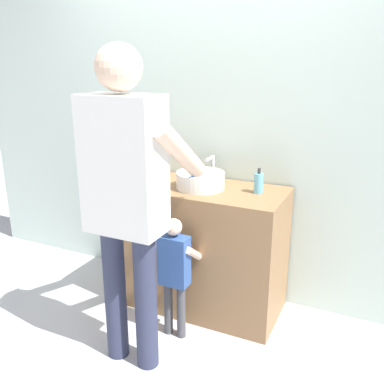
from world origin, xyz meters
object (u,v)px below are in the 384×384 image
(child_toddler, at_px, (175,267))
(adult_parent, at_px, (127,186))
(toothbrush_cup, at_px, (153,172))
(soap_bottle, at_px, (259,183))

(child_toddler, xyz_separation_m, adult_parent, (-0.12, -0.30, 0.60))
(toothbrush_cup, distance_m, soap_bottle, 0.78)
(toothbrush_cup, xyz_separation_m, adult_parent, (0.28, -0.74, 0.14))
(soap_bottle, relative_size, adult_parent, 0.09)
(soap_bottle, xyz_separation_m, child_toddler, (-0.38, -0.44, -0.48))
(toothbrush_cup, distance_m, adult_parent, 0.80)
(toothbrush_cup, bearing_deg, soap_bottle, 0.87)
(soap_bottle, distance_m, child_toddler, 0.75)
(adult_parent, bearing_deg, toothbrush_cup, 110.51)
(child_toddler, bearing_deg, soap_bottle, 49.19)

